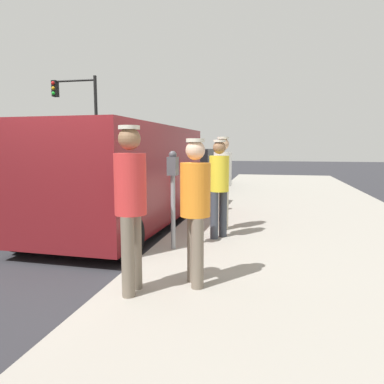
{
  "coord_description": "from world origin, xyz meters",
  "views": [
    {
      "loc": [
        2.81,
        -4.91,
        1.73
      ],
      "look_at": [
        1.65,
        0.37,
        1.05
      ],
      "focal_mm": 33.65,
      "sensor_mm": 36.0,
      "label": 1
    }
  ],
  "objects_px": {
    "parking_meter_near": "(173,183)",
    "pedestrian_in_red": "(131,198)",
    "fire_hydrant": "(214,194)",
    "pedestrian_in_yellow": "(219,182)",
    "traffic_light_corner": "(80,111)",
    "pedestrian_in_orange": "(195,203)",
    "parked_sedan_ahead": "(193,171)",
    "pedestrian_in_white": "(223,177)",
    "parked_van": "(127,174)"
  },
  "relations": [
    {
      "from": "pedestrian_in_yellow",
      "to": "pedestrian_in_red",
      "type": "xyz_separation_m",
      "value": [
        -0.58,
        -2.59,
        0.07
      ]
    },
    {
      "from": "parked_sedan_ahead",
      "to": "pedestrian_in_white",
      "type": "bearing_deg",
      "value": -73.65
    },
    {
      "from": "pedestrian_in_white",
      "to": "traffic_light_corner",
      "type": "distance_m",
      "value": 13.34
    },
    {
      "from": "parking_meter_near",
      "to": "traffic_light_corner",
      "type": "xyz_separation_m",
      "value": [
        -7.95,
        11.46,
        2.34
      ]
    },
    {
      "from": "parking_meter_near",
      "to": "pedestrian_in_yellow",
      "type": "relative_size",
      "value": 0.89
    },
    {
      "from": "parking_meter_near",
      "to": "pedestrian_in_orange",
      "type": "distance_m",
      "value": 1.51
    },
    {
      "from": "parked_van",
      "to": "fire_hydrant",
      "type": "bearing_deg",
      "value": 45.97
    },
    {
      "from": "pedestrian_in_orange",
      "to": "parked_sedan_ahead",
      "type": "xyz_separation_m",
      "value": [
        -2.22,
        10.17,
        -0.36
      ]
    },
    {
      "from": "pedestrian_in_yellow",
      "to": "pedestrian_in_white",
      "type": "bearing_deg",
      "value": 91.99
    },
    {
      "from": "pedestrian_in_white",
      "to": "fire_hydrant",
      "type": "distance_m",
      "value": 2.14
    },
    {
      "from": "pedestrian_in_yellow",
      "to": "parked_van",
      "type": "relative_size",
      "value": 0.32
    },
    {
      "from": "traffic_light_corner",
      "to": "fire_hydrant",
      "type": "height_order",
      "value": "traffic_light_corner"
    },
    {
      "from": "pedestrian_in_white",
      "to": "fire_hydrant",
      "type": "xyz_separation_m",
      "value": [
        -0.47,
        2.0,
        -0.6
      ]
    },
    {
      "from": "fire_hydrant",
      "to": "parked_sedan_ahead",
      "type": "bearing_deg",
      "value": 107.5
    },
    {
      "from": "parking_meter_near",
      "to": "parked_sedan_ahead",
      "type": "distance_m",
      "value": 8.95
    },
    {
      "from": "pedestrian_in_red",
      "to": "parked_van",
      "type": "xyz_separation_m",
      "value": [
        -1.52,
        3.55,
        -0.04
      ]
    },
    {
      "from": "parked_sedan_ahead",
      "to": "traffic_light_corner",
      "type": "bearing_deg",
      "value": 157.33
    },
    {
      "from": "parking_meter_near",
      "to": "fire_hydrant",
      "type": "xyz_separation_m",
      "value": [
        0.1,
        3.46,
        -0.61
      ]
    },
    {
      "from": "parking_meter_near",
      "to": "parked_van",
      "type": "xyz_separation_m",
      "value": [
        -1.5,
        1.81,
        -0.03
      ]
    },
    {
      "from": "pedestrian_in_yellow",
      "to": "traffic_light_corner",
      "type": "height_order",
      "value": "traffic_light_corner"
    },
    {
      "from": "pedestrian_in_yellow",
      "to": "traffic_light_corner",
      "type": "xyz_separation_m",
      "value": [
        -8.54,
        10.61,
        2.39
      ]
    },
    {
      "from": "parked_van",
      "to": "parked_sedan_ahead",
      "type": "bearing_deg",
      "value": 90.68
    },
    {
      "from": "parking_meter_near",
      "to": "pedestrian_in_red",
      "type": "xyz_separation_m",
      "value": [
        0.02,
        -1.74,
        0.01
      ]
    },
    {
      "from": "pedestrian_in_red",
      "to": "parked_sedan_ahead",
      "type": "bearing_deg",
      "value": 98.63
    },
    {
      "from": "pedestrian_in_yellow",
      "to": "pedestrian_in_white",
      "type": "distance_m",
      "value": 0.62
    },
    {
      "from": "pedestrian_in_orange",
      "to": "parking_meter_near",
      "type": "bearing_deg",
      "value": 115.02
    },
    {
      "from": "pedestrian_in_white",
      "to": "pedestrian_in_red",
      "type": "height_order",
      "value": "pedestrian_in_red"
    },
    {
      "from": "traffic_light_corner",
      "to": "parked_van",
      "type": "bearing_deg",
      "value": -56.25
    },
    {
      "from": "parked_van",
      "to": "parked_sedan_ahead",
      "type": "xyz_separation_m",
      "value": [
        -0.08,
        6.99,
        -0.41
      ]
    },
    {
      "from": "pedestrian_in_yellow",
      "to": "pedestrian_in_red",
      "type": "bearing_deg",
      "value": -102.53
    },
    {
      "from": "parking_meter_near",
      "to": "pedestrian_in_yellow",
      "type": "height_order",
      "value": "pedestrian_in_yellow"
    },
    {
      "from": "pedestrian_in_red",
      "to": "fire_hydrant",
      "type": "distance_m",
      "value": 5.24
    },
    {
      "from": "parked_van",
      "to": "traffic_light_corner",
      "type": "xyz_separation_m",
      "value": [
        -6.45,
        9.65,
        2.36
      ]
    },
    {
      "from": "traffic_light_corner",
      "to": "fire_hydrant",
      "type": "xyz_separation_m",
      "value": [
        8.05,
        -8.0,
        -2.95
      ]
    },
    {
      "from": "parked_sedan_ahead",
      "to": "parked_van",
      "type": "bearing_deg",
      "value": -89.32
    },
    {
      "from": "pedestrian_in_orange",
      "to": "parked_van",
      "type": "bearing_deg",
      "value": 123.95
    },
    {
      "from": "pedestrian_in_yellow",
      "to": "fire_hydrant",
      "type": "relative_size",
      "value": 1.98
    },
    {
      "from": "parking_meter_near",
      "to": "traffic_light_corner",
      "type": "distance_m",
      "value": 14.14
    },
    {
      "from": "parked_sedan_ahead",
      "to": "fire_hydrant",
      "type": "xyz_separation_m",
      "value": [
        1.68,
        -5.34,
        -0.18
      ]
    },
    {
      "from": "fire_hydrant",
      "to": "traffic_light_corner",
      "type": "bearing_deg",
      "value": 135.19
    },
    {
      "from": "parked_sedan_ahead",
      "to": "traffic_light_corner",
      "type": "distance_m",
      "value": 7.43
    },
    {
      "from": "parking_meter_near",
      "to": "parked_van",
      "type": "distance_m",
      "value": 2.35
    },
    {
      "from": "parking_meter_near",
      "to": "pedestrian_in_red",
      "type": "bearing_deg",
      "value": -89.46
    },
    {
      "from": "pedestrian_in_red",
      "to": "fire_hydrant",
      "type": "height_order",
      "value": "pedestrian_in_red"
    },
    {
      "from": "parking_meter_near",
      "to": "pedestrian_in_yellow",
      "type": "bearing_deg",
      "value": 55.03
    },
    {
      "from": "pedestrian_in_red",
      "to": "traffic_light_corner",
      "type": "xyz_separation_m",
      "value": [
        -7.96,
        13.2,
        2.32
      ]
    },
    {
      "from": "pedestrian_in_orange",
      "to": "pedestrian_in_red",
      "type": "relative_size",
      "value": 0.93
    },
    {
      "from": "parked_van",
      "to": "parked_sedan_ahead",
      "type": "height_order",
      "value": "parked_van"
    },
    {
      "from": "parked_van",
      "to": "pedestrian_in_yellow",
      "type": "bearing_deg",
      "value": -24.7
    },
    {
      "from": "pedestrian_in_red",
      "to": "fire_hydrant",
      "type": "bearing_deg",
      "value": 89.08
    }
  ]
}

